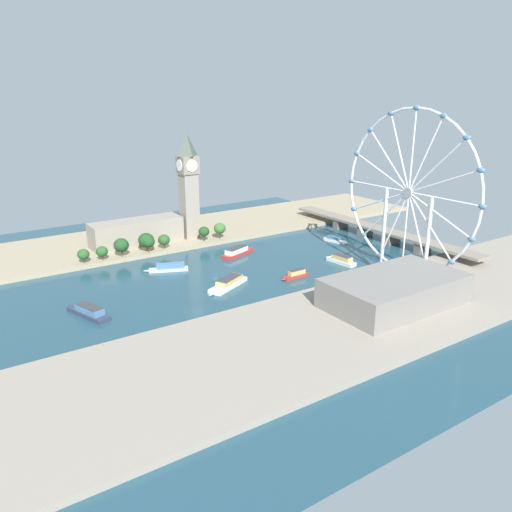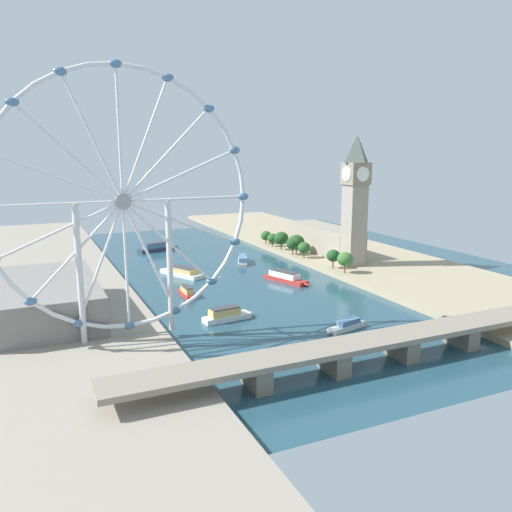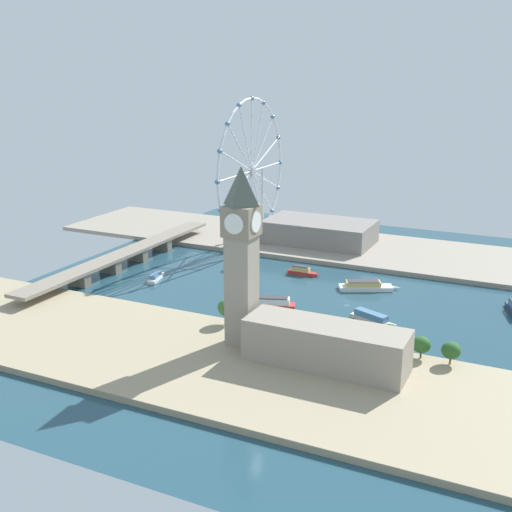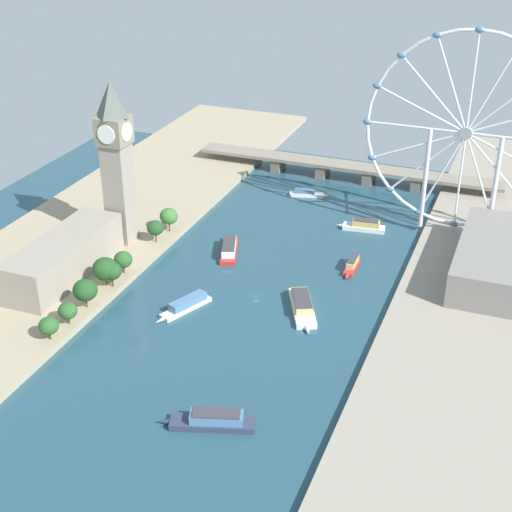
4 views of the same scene
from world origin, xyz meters
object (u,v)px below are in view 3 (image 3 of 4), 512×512
Objects in this scene: river_bridge at (124,256)px; clock_tower at (242,254)px; tour_boat_0 at (235,264)px; tour_boat_6 at (373,318)px; tour_boat_1 at (269,303)px; tour_boat_5 at (302,271)px; ferris_wheel at (252,172)px; riverside_hall at (319,231)px; parliament_block at (326,345)px; tour_boat_4 at (366,286)px; tour_boat_2 at (156,277)px.

clock_tower is at bearing -122.69° from river_bridge.
tour_boat_0 is 0.90× the size of tour_boat_6.
tour_boat_1 reaches higher than tour_boat_5.
ferris_wheel is 1.35× the size of riverside_hall.
parliament_block is 194.40m from river_bridge.
riverside_hall is 2.93× the size of tour_boat_0.
tour_boat_1 is (-57.09, -50.84, 0.06)m from tour_boat_0.
tour_boat_5 is at bearing 141.21° from tour_boat_4.
river_bridge is at bearing 142.14° from ferris_wheel.
river_bridge is 7.17× the size of tour_boat_0.
ferris_wheel is at bearing 127.57° from tour_boat_4.
tour_boat_5 is (48.13, -78.39, 0.55)m from tour_boat_2.
tour_boat_2 is at bearing -29.04° from tour_boat_1.
tour_boat_6 is (64.31, -2.97, -10.22)m from parliament_block.
riverside_hall is at bearing -42.50° from tour_boat_2.
ferris_wheel is 130.89m from tour_boat_1.
clock_tower is 1.18× the size of parliament_block.
clock_tower reaches higher than tour_boat_5.
tour_boat_4 is at bearing 7.52° from parliament_block.
tour_boat_4 is (-5.26, -90.16, -0.23)m from tour_boat_0.
tour_boat_4 is (106.54, -28.31, -43.79)m from clock_tower.
river_bridge is 5.71× the size of tour_boat_1.
ferris_wheel is 71.25m from tour_boat_0.
ferris_wheel reaches higher than tour_boat_6.
clock_tower is at bearing -170.63° from riverside_hall.
river_bridge is (-74.47, 57.89, -48.92)m from ferris_wheel.
tour_boat_6 is at bearing 57.09° from tour_boat_0.
tour_boat_0 reaches higher than tour_boat_6.
tour_boat_0 is at bearing -51.78° from tour_boat_2.
tour_boat_1 is at bearing -113.82° from tour_boat_2.
parliament_block is at bearing -144.96° from ferris_wheel.
ferris_wheel is 67.69m from riverside_hall.
tour_boat_5 is (62.50, 5.45, -0.29)m from tour_boat_1.
parliament_block is 0.90× the size of riverside_hall.
tour_boat_1 is (-28.38, -118.48, -4.77)m from river_bridge.
tour_boat_6 is at bearing -98.06° from river_bridge.
tour_boat_1 is at bearing -85.51° from tour_boat_5.
tour_boat_0 is 53.98m from tour_boat_2.
ferris_wheel reaches higher than river_bridge.
tour_boat_4 is at bearing -14.88° from clock_tower.
riverside_hall is at bearing 143.85° from tour_boat_6.
tour_boat_4 is (-51.03, -99.91, -53.97)m from ferris_wheel.
parliament_block is at bearing -64.69° from tour_boat_5.
clock_tower reaches higher than tour_boat_4.
tour_boat_4 reaches higher than tour_boat_2.
tour_boat_6 is (-53.58, -107.99, -0.31)m from tour_boat_0.
tour_boat_2 is at bearing 171.54° from tour_boat_4.
river_bridge is 159.61m from tour_boat_4.
riverside_hall is 72.10m from tour_boat_5.
river_bridge is at bearing 163.07° from tour_boat_4.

